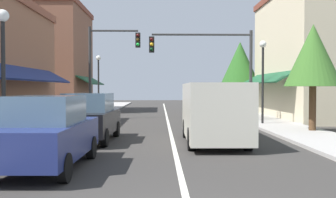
{
  "coord_description": "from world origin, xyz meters",
  "views": [
    {
      "loc": [
        -0.46,
        -4.1,
        1.95
      ],
      "look_at": [
        -0.06,
        14.79,
        1.41
      ],
      "focal_mm": 40.79,
      "sensor_mm": 36.0,
      "label": 1
    }
  ],
  "objects_px": {
    "tree_right_far": "(240,64)",
    "van_in_lane": "(213,111)",
    "street_lamp_right_mid": "(263,68)",
    "parked_car_nearest_left": "(46,133)",
    "street_lamp_left_far": "(98,74)",
    "traffic_signal_left_corner": "(107,58)",
    "tree_right_near": "(313,56)",
    "street_lamp_left_near": "(3,56)",
    "traffic_signal_mast_arm": "(214,58)",
    "parked_car_second_left": "(89,117)"
  },
  "relations": [
    {
      "from": "van_in_lane",
      "to": "street_lamp_right_mid",
      "type": "xyz_separation_m",
      "value": [
        3.46,
        6.32,
        1.86
      ]
    },
    {
      "from": "van_in_lane",
      "to": "traffic_signal_left_corner",
      "type": "height_order",
      "value": "traffic_signal_left_corner"
    },
    {
      "from": "parked_car_nearest_left",
      "to": "parked_car_second_left",
      "type": "height_order",
      "value": "same"
    },
    {
      "from": "traffic_signal_left_corner",
      "to": "street_lamp_right_mid",
      "type": "relative_size",
      "value": 1.3
    },
    {
      "from": "parked_car_nearest_left",
      "to": "street_lamp_right_mid",
      "type": "bearing_deg",
      "value": 53.96
    },
    {
      "from": "street_lamp_left_far",
      "to": "tree_right_far",
      "type": "xyz_separation_m",
      "value": [
        10.92,
        1.64,
        0.85
      ]
    },
    {
      "from": "van_in_lane",
      "to": "street_lamp_left_near",
      "type": "height_order",
      "value": "street_lamp_left_near"
    },
    {
      "from": "traffic_signal_mast_arm",
      "to": "parked_car_nearest_left",
      "type": "bearing_deg",
      "value": -114.51
    },
    {
      "from": "traffic_signal_mast_arm",
      "to": "street_lamp_left_near",
      "type": "bearing_deg",
      "value": -125.2
    },
    {
      "from": "street_lamp_right_mid",
      "to": "parked_car_nearest_left",
      "type": "bearing_deg",
      "value": -127.38
    },
    {
      "from": "van_in_lane",
      "to": "traffic_signal_mast_arm",
      "type": "height_order",
      "value": "traffic_signal_mast_arm"
    },
    {
      "from": "traffic_signal_mast_arm",
      "to": "tree_right_near",
      "type": "height_order",
      "value": "traffic_signal_mast_arm"
    },
    {
      "from": "parked_car_second_left",
      "to": "tree_right_near",
      "type": "bearing_deg",
      "value": 16.3
    },
    {
      "from": "street_lamp_left_far",
      "to": "parked_car_nearest_left",
      "type": "bearing_deg",
      "value": -84.53
    },
    {
      "from": "tree_right_far",
      "to": "tree_right_near",
      "type": "bearing_deg",
      "value": -88.83
    },
    {
      "from": "traffic_signal_left_corner",
      "to": "parked_car_nearest_left",
      "type": "bearing_deg",
      "value": -87.71
    },
    {
      "from": "parked_car_nearest_left",
      "to": "street_lamp_right_mid",
      "type": "distance_m",
      "value": 13.48
    },
    {
      "from": "traffic_signal_left_corner",
      "to": "street_lamp_left_far",
      "type": "height_order",
      "value": "traffic_signal_left_corner"
    },
    {
      "from": "tree_right_far",
      "to": "van_in_lane",
      "type": "bearing_deg",
      "value": -104.95
    },
    {
      "from": "van_in_lane",
      "to": "tree_right_near",
      "type": "relative_size",
      "value": 1.1
    },
    {
      "from": "street_lamp_left_far",
      "to": "traffic_signal_left_corner",
      "type": "bearing_deg",
      "value": -75.09
    },
    {
      "from": "street_lamp_right_mid",
      "to": "tree_right_near",
      "type": "distance_m",
      "value": 3.62
    },
    {
      "from": "street_lamp_left_far",
      "to": "tree_right_far",
      "type": "relative_size",
      "value": 0.78
    },
    {
      "from": "traffic_signal_left_corner",
      "to": "street_lamp_left_far",
      "type": "xyz_separation_m",
      "value": [
        -1.27,
        4.76,
        -0.81
      ]
    },
    {
      "from": "parked_car_nearest_left",
      "to": "traffic_signal_mast_arm",
      "type": "height_order",
      "value": "traffic_signal_mast_arm"
    },
    {
      "from": "van_in_lane",
      "to": "tree_right_far",
      "type": "relative_size",
      "value": 0.93
    },
    {
      "from": "van_in_lane",
      "to": "tree_right_far",
      "type": "xyz_separation_m",
      "value": [
        4.45,
        16.67,
        2.7
      ]
    },
    {
      "from": "tree_right_near",
      "to": "street_lamp_left_far",
      "type": "bearing_deg",
      "value": 132.81
    },
    {
      "from": "street_lamp_right_mid",
      "to": "street_lamp_left_far",
      "type": "relative_size",
      "value": 1.01
    },
    {
      "from": "van_in_lane",
      "to": "street_lamp_left_near",
      "type": "distance_m",
      "value": 7.04
    },
    {
      "from": "parked_car_nearest_left",
      "to": "traffic_signal_left_corner",
      "type": "distance_m",
      "value": 14.83
    },
    {
      "from": "traffic_signal_left_corner",
      "to": "tree_right_far",
      "type": "xyz_separation_m",
      "value": [
        9.65,
        6.4,
        0.04
      ]
    },
    {
      "from": "street_lamp_right_mid",
      "to": "tree_right_near",
      "type": "height_order",
      "value": "tree_right_near"
    },
    {
      "from": "tree_right_near",
      "to": "tree_right_far",
      "type": "height_order",
      "value": "tree_right_far"
    },
    {
      "from": "tree_right_near",
      "to": "tree_right_far",
      "type": "relative_size",
      "value": 0.84
    },
    {
      "from": "traffic_signal_left_corner",
      "to": "street_lamp_left_near",
      "type": "distance_m",
      "value": 12.67
    },
    {
      "from": "traffic_signal_mast_arm",
      "to": "street_lamp_left_near",
      "type": "relative_size",
      "value": 1.42
    },
    {
      "from": "street_lamp_left_far",
      "to": "street_lamp_right_mid",
      "type": "bearing_deg",
      "value": -41.27
    },
    {
      "from": "traffic_signal_mast_arm",
      "to": "street_lamp_left_near",
      "type": "xyz_separation_m",
      "value": [
        -7.61,
        -10.79,
        -0.79
      ]
    },
    {
      "from": "street_lamp_left_far",
      "to": "tree_right_far",
      "type": "distance_m",
      "value": 11.07
    },
    {
      "from": "street_lamp_right_mid",
      "to": "tree_right_far",
      "type": "bearing_deg",
      "value": 84.56
    },
    {
      "from": "van_in_lane",
      "to": "traffic_signal_left_corner",
      "type": "relative_size",
      "value": 0.9
    },
    {
      "from": "tree_right_near",
      "to": "street_lamp_left_near",
      "type": "bearing_deg",
      "value": -154.78
    },
    {
      "from": "street_lamp_right_mid",
      "to": "tree_right_far",
      "type": "relative_size",
      "value": 0.79
    },
    {
      "from": "street_lamp_left_near",
      "to": "parked_car_nearest_left",
      "type": "bearing_deg",
      "value": -47.29
    },
    {
      "from": "parked_car_nearest_left",
      "to": "tree_right_near",
      "type": "distance_m",
      "value": 12.06
    },
    {
      "from": "traffic_signal_mast_arm",
      "to": "street_lamp_left_near",
      "type": "height_order",
      "value": "traffic_signal_mast_arm"
    },
    {
      "from": "van_in_lane",
      "to": "traffic_signal_mast_arm",
      "type": "relative_size",
      "value": 0.87
    },
    {
      "from": "street_lamp_right_mid",
      "to": "traffic_signal_left_corner",
      "type": "bearing_deg",
      "value": 155.48
    },
    {
      "from": "parked_car_second_left",
      "to": "traffic_signal_mast_arm",
      "type": "xyz_separation_m",
      "value": [
        5.67,
        7.93,
        2.8
      ]
    }
  ]
}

